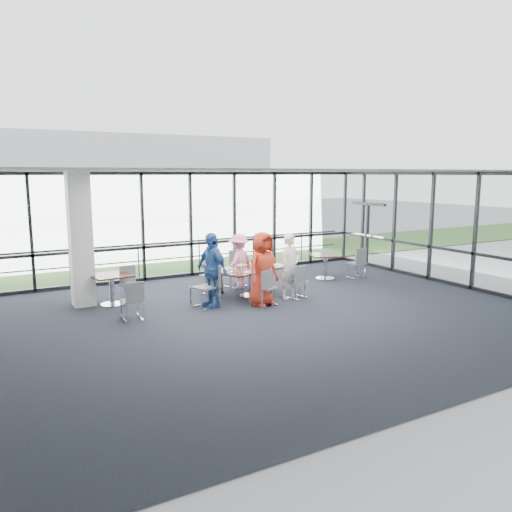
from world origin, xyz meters
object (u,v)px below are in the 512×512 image
diner_near_left (263,269)px  diner_near_right (290,266)px  chair_main_end (205,287)px  chair_main_nr (298,282)px  diner_far_left (212,266)px  chair_main_nl (266,288)px  chair_spare_r (357,263)px  chair_main_fr (236,269)px  chair_spare_la (132,301)px  side_table_right (326,258)px  side_table_left (111,279)px  diner_far_right (239,261)px  main_table (250,272)px  chair_spare_lb (129,285)px  structural_column (81,239)px  diner_end (212,270)px  chair_main_fl (211,276)px

diner_near_left → diner_near_right: size_ratio=1.08×
chair_main_end → chair_main_nr: bearing=63.6°
diner_far_left → chair_main_nl: size_ratio=1.73×
chair_main_end → chair_spare_r: size_ratio=1.06×
chair_main_fr → chair_spare_la: bearing=5.5°
chair_main_nl → chair_spare_la: chair_main_nl is taller
diner_far_left → side_table_right: bearing=160.5°
side_table_left → chair_main_nr: bearing=-21.1°
diner_far_right → chair_spare_r: bearing=145.3°
diner_near_left → diner_near_right: bearing=-1.6°
diner_near_left → main_table: bearing=63.5°
diner_near_right → diner_far_left: bearing=129.9°
diner_far_left → chair_main_end: size_ratio=1.55×
chair_main_fr → chair_spare_lb: chair_main_fr is taller
diner_far_left → chair_spare_lb: 2.14m
structural_column → diner_far_left: size_ratio=2.11×
diner_end → chair_main_fl: (0.53, 1.21, -0.41)m
chair_main_fr → chair_spare_la: chair_main_fr is taller
structural_column → chair_main_end: size_ratio=3.28×
diner_far_left → chair_main_nl: (0.67, -1.66, -0.32)m
diner_end → chair_main_fr: size_ratio=1.80×
chair_main_nl → chair_main_fr: bearing=59.8°
structural_column → diner_near_left: 4.38m
diner_far_left → chair_main_nl: diner_far_left is taller
chair_main_nl → chair_main_fl: chair_main_fl is taller
chair_spare_r → diner_end: bearing=-175.3°
chair_main_fl → chair_main_fr: 1.00m
side_table_left → diner_near_left: size_ratio=0.54×
side_table_left → main_table: bearing=-14.6°
side_table_left → side_table_right: size_ratio=0.85×
diner_near_right → chair_main_end: bearing=163.7°
structural_column → diner_near_right: 5.14m
structural_column → diner_near_right: size_ratio=1.93×
side_table_right → chair_main_nr: size_ratio=1.36×
diner_near_right → chair_main_fl: diner_near_right is taller
side_table_right → chair_main_fr: size_ratio=1.16×
main_table → chair_main_nl: 1.04m
diner_far_right → chair_main_nl: diner_far_right is taller
main_table → diner_end: 1.38m
side_table_left → diner_near_left: (3.17, -1.80, 0.26)m
chair_main_nl → chair_main_nr: 1.10m
diner_far_left → chair_main_fr: (0.96, 0.51, -0.26)m
chair_spare_la → structural_column: bearing=115.4°
main_table → chair_main_nl: chair_main_nl is taller
structural_column → chair_spare_lb: structural_column is taller
diner_near_left → chair_spare_lb: size_ratio=2.06×
chair_main_fl → diner_far_left: bearing=47.2°
side_table_left → diner_far_left: diner_far_left is taller
main_table → diner_near_right: (0.78, -0.68, 0.20)m
structural_column → chair_spare_r: 7.95m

